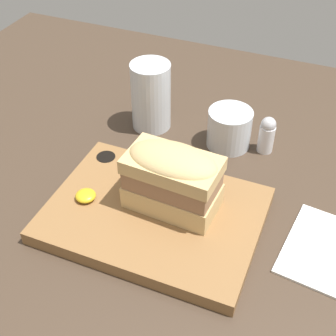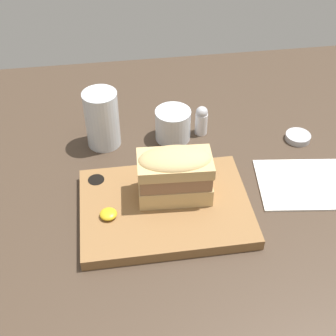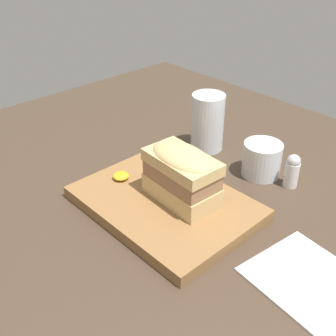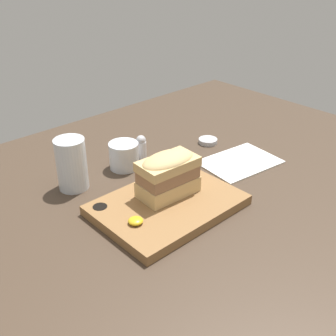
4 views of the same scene
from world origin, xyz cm
name	(u,v)px [view 3 (image 3 of 4)]	position (x,y,z in cm)	size (l,w,h in cm)	color
dining_table	(209,231)	(0.00, 0.00, 1.00)	(146.24, 114.20, 2.00)	#423326
serving_board	(165,203)	(-9.25, -2.06, 3.14)	(31.61, 23.08, 2.33)	olive
sandwich	(180,174)	(-7.06, -0.50, 9.84)	(13.98, 8.39, 10.33)	tan
mustard_dollop	(121,176)	(-19.77, -3.90, 4.91)	(3.16, 3.16, 1.26)	gold
water_glass	(207,126)	(-19.61, 20.59, 7.60)	(7.36, 7.36, 12.94)	silver
wine_glass	(262,161)	(-4.25, 20.29, 5.21)	(7.88, 7.88, 7.10)	silver
napkin	(321,289)	(20.63, 1.06, 2.20)	(22.17, 17.06, 0.40)	white
salt_shaker	(292,170)	(2.35, 21.13, 5.57)	(2.81, 2.81, 7.01)	white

